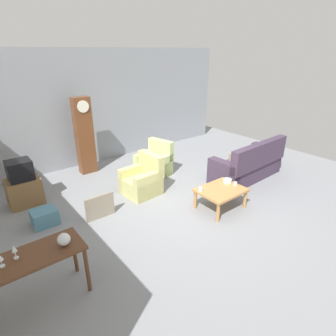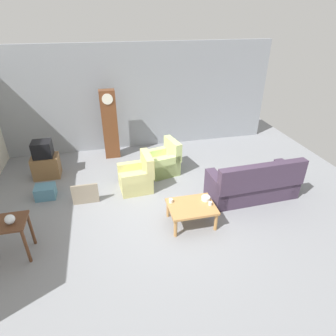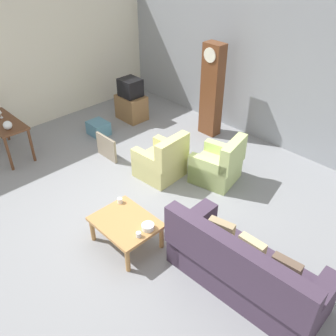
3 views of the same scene
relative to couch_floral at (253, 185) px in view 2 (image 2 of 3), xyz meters
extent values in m
plane|color=gray|center=(-2.10, 0.08, -0.36)|extent=(10.40, 10.40, 0.00)
cube|color=gray|center=(-2.10, 3.68, 1.24)|extent=(8.40, 0.16, 3.20)
cube|color=#423347|center=(0.00, 0.07, -0.14)|extent=(2.13, 0.92, 0.44)
cube|color=#423347|center=(0.01, -0.29, 0.38)|extent=(2.11, 0.28, 0.60)
cube|color=#423347|center=(0.93, 0.10, -0.02)|extent=(0.27, 0.85, 0.68)
cube|color=#423347|center=(-0.93, 0.03, -0.02)|extent=(0.27, 0.85, 0.68)
cube|color=brown|center=(0.48, 0.13, 0.26)|extent=(0.37, 0.16, 0.36)
cube|color=#C6B284|center=(0.00, 0.12, 0.26)|extent=(0.36, 0.12, 0.36)
cube|color=#9E8966|center=(-0.48, 0.10, 0.26)|extent=(0.38, 0.20, 0.36)
cube|color=#CCC67A|center=(-2.68, 1.01, -0.16)|extent=(0.81, 0.81, 0.40)
cube|color=#CCC67A|center=(-2.36, 1.04, 0.30)|extent=(0.23, 0.77, 0.52)
cube|color=#CCC67A|center=(-2.70, 1.31, -0.06)|extent=(0.77, 0.21, 0.60)
cube|color=#CCC67A|center=(-2.66, 0.72, -0.06)|extent=(0.77, 0.21, 0.60)
cube|color=#C4D985|center=(-1.85, 1.67, -0.16)|extent=(0.91, 0.91, 0.40)
cube|color=#C4D985|center=(-1.54, 1.74, 0.30)|extent=(0.34, 0.78, 0.52)
cube|color=#C4D985|center=(-1.91, 1.96, -0.06)|extent=(0.78, 0.32, 0.60)
cube|color=#C4D985|center=(-1.78, 1.38, -0.06)|extent=(0.78, 0.32, 0.60)
cube|color=#B27F47|center=(-1.71, -0.58, 0.07)|extent=(0.96, 0.76, 0.05)
cylinder|color=#B27F47|center=(-2.13, -0.90, -0.16)|extent=(0.07, 0.07, 0.40)
cylinder|color=#B27F47|center=(-1.29, -0.90, -0.16)|extent=(0.07, 0.07, 0.40)
cylinder|color=#B27F47|center=(-2.13, -0.25, -0.16)|extent=(0.07, 0.07, 0.40)
cylinder|color=#B27F47|center=(-1.29, -0.25, -0.16)|extent=(0.07, 0.07, 0.40)
cylinder|color=#56331E|center=(-4.84, -0.95, 0.01)|extent=(0.06, 0.06, 0.73)
cylinder|color=#56331E|center=(-4.84, -0.48, 0.01)|extent=(0.06, 0.06, 0.73)
cube|color=brown|center=(-3.13, 3.00, 0.67)|extent=(0.44, 0.28, 2.05)
cylinder|color=silver|center=(-3.13, 2.85, 1.47)|extent=(0.30, 0.02, 0.30)
cube|color=brown|center=(-4.93, 2.18, -0.06)|extent=(0.68, 0.52, 0.60)
cube|color=black|center=(-4.93, 2.18, 0.45)|extent=(0.48, 0.44, 0.42)
cube|color=gray|center=(-3.89, 0.66, -0.11)|extent=(0.60, 0.05, 0.50)
cube|color=teal|center=(-4.84, 1.12, -0.20)|extent=(0.46, 0.39, 0.31)
sphere|color=silver|center=(-5.02, -0.76, 0.50)|extent=(0.17, 0.17, 0.17)
cylinder|color=white|center=(-2.10, -0.37, 0.13)|extent=(0.08, 0.08, 0.08)
cylinder|color=silver|center=(-1.33, -0.64, 0.13)|extent=(0.07, 0.07, 0.08)
cylinder|color=white|center=(-1.36, -0.45, 0.13)|extent=(0.18, 0.18, 0.08)
camera|label=1|loc=(-5.80, -3.94, 2.78)|focal=29.65mm
camera|label=2|loc=(-3.26, -5.08, 3.60)|focal=30.38mm
camera|label=3|loc=(1.60, -2.93, 3.78)|focal=39.33mm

